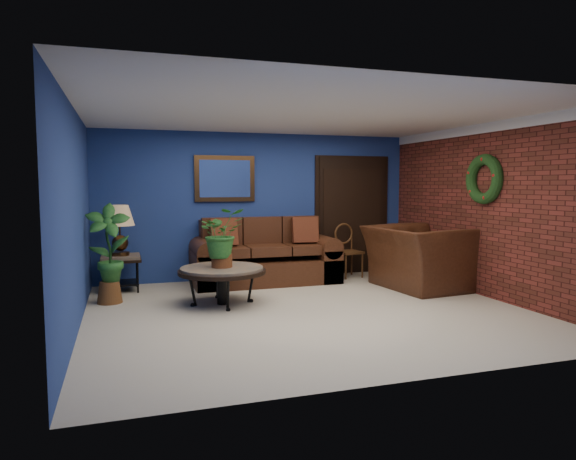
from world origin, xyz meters
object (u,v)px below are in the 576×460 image
object	(u,v)px
end_table	(121,264)
side_chair	(347,247)
armchair	(419,257)
sofa	(264,261)
coffee_table	(222,271)
table_lamp	(120,224)

from	to	relation	value
end_table	side_chair	world-z (taller)	side_chair
side_chair	armchair	distance (m)	1.44
end_table	armchair	distance (m)	4.61
sofa	armchair	size ratio (longest dim) A/B	1.60
coffee_table	end_table	xyz separation A→B (m)	(-1.31, 1.35, -0.03)
sofa	coffee_table	distance (m)	1.69
coffee_table	side_chair	world-z (taller)	side_chair
sofa	end_table	world-z (taller)	sofa
coffee_table	armchair	size ratio (longest dim) A/B	0.80
table_lamp	armchair	xyz separation A→B (m)	(4.45, -1.21, -0.54)
end_table	armchair	size ratio (longest dim) A/B	0.40
end_table	sofa	bearing A→B (deg)	1.00
sofa	table_lamp	size ratio (longest dim) A/B	3.22
sofa	side_chair	world-z (taller)	sofa
table_lamp	side_chair	size ratio (longest dim) A/B	0.79
sofa	table_lamp	xyz separation A→B (m)	(-2.27, -0.04, 0.68)
sofa	armchair	distance (m)	2.52
coffee_table	armchair	distance (m)	3.14
sofa	armchair	bearing A→B (deg)	-29.88
coffee_table	table_lamp	size ratio (longest dim) A/B	1.60
end_table	armchair	bearing A→B (deg)	-15.24
armchair	end_table	bearing A→B (deg)	68.94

